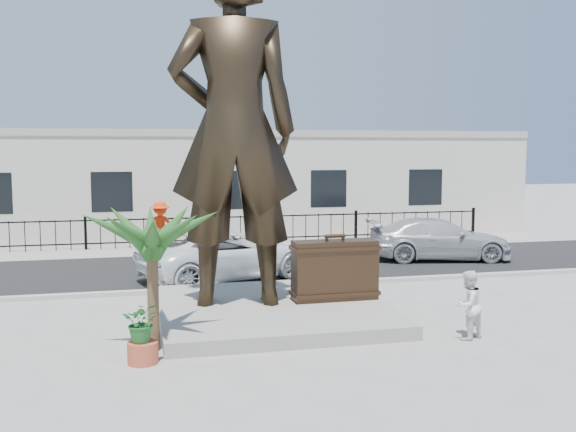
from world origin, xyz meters
name	(u,v)px	position (x,y,z in m)	size (l,w,h in m)	color
ground	(309,333)	(0.00, 0.00, 0.00)	(100.00, 100.00, 0.00)	#9E9991
street	(247,266)	(0.00, 8.00, 0.01)	(40.00, 7.00, 0.01)	black
curb	(268,286)	(0.00, 4.50, 0.06)	(40.00, 0.25, 0.12)	#A5A399
far_sidewalk	(230,248)	(0.00, 12.00, 0.01)	(40.00, 2.50, 0.02)	#9E9991
plinth	(272,310)	(-0.50, 1.50, 0.15)	(5.20, 5.20, 0.30)	gray
fence	(227,231)	(0.00, 12.80, 0.60)	(22.00, 0.10, 1.20)	black
building	(215,185)	(0.00, 17.00, 2.20)	(28.00, 7.00, 4.40)	silver
statue	(234,129)	(-1.33, 1.79, 4.36)	(2.96, 1.94, 8.12)	black
suitcase	(335,270)	(1.06, 1.61, 1.01)	(2.02, 0.64, 1.42)	#342316
tourist	(468,305)	(3.05, -1.18, 0.71)	(0.69, 0.54, 1.43)	white
car_white	(228,254)	(-0.89, 6.04, 0.75)	(2.47, 5.35, 1.49)	white
car_silver	(439,239)	(6.83, 7.72, 0.73)	(2.03, 4.99, 1.45)	#ABADB0
worker	(160,227)	(-2.69, 11.62, 0.98)	(1.24, 0.71, 1.92)	#FF370D
palm_tree	(154,350)	(-3.26, -0.47, 0.00)	(1.80, 1.80, 3.20)	#1F4A1A
planter	(143,353)	(-3.48, -1.19, 0.20)	(0.56, 0.56, 0.40)	#B1482E
shrub	(142,322)	(-3.48, -1.19, 0.77)	(0.67, 0.58, 0.75)	#1E5D25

